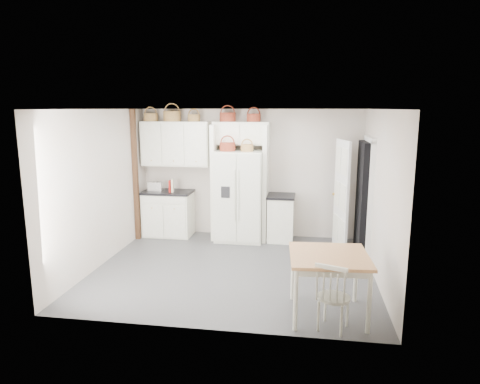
# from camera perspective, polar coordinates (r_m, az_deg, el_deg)

# --- Properties ---
(floor) EXTENTS (4.50, 4.50, 0.00)m
(floor) POSITION_cam_1_polar(r_m,az_deg,el_deg) (7.20, -0.85, -10.19)
(floor) COLOR #47474A
(floor) RESTS_ON ground
(ceiling) EXTENTS (4.50, 4.50, 0.00)m
(ceiling) POSITION_cam_1_polar(r_m,az_deg,el_deg) (6.70, -0.91, 10.99)
(ceiling) COLOR white
(ceiling) RESTS_ON wall_back
(wall_back) EXTENTS (4.50, 0.00, 4.50)m
(wall_back) POSITION_cam_1_polar(r_m,az_deg,el_deg) (8.78, 1.30, 2.51)
(wall_back) COLOR #C1AE9B
(wall_back) RESTS_ON floor
(wall_left) EXTENTS (0.00, 4.00, 4.00)m
(wall_left) POSITION_cam_1_polar(r_m,az_deg,el_deg) (7.54, -18.00, 0.52)
(wall_left) COLOR #C1AE9B
(wall_left) RESTS_ON floor
(wall_right) EXTENTS (0.00, 4.00, 4.00)m
(wall_right) POSITION_cam_1_polar(r_m,az_deg,el_deg) (6.83, 18.07, -0.54)
(wall_right) COLOR #C1AE9B
(wall_right) RESTS_ON floor
(refrigerator) EXTENTS (0.93, 0.75, 1.80)m
(refrigerator) POSITION_cam_1_polar(r_m,az_deg,el_deg) (8.51, -0.03, -0.50)
(refrigerator) COLOR white
(refrigerator) RESTS_ON floor
(base_cab_left) EXTENTS (0.97, 0.61, 0.90)m
(base_cab_left) POSITION_cam_1_polar(r_m,az_deg,el_deg) (9.03, -9.51, -2.92)
(base_cab_left) COLOR silver
(base_cab_left) RESTS_ON floor
(base_cab_right) EXTENTS (0.50, 0.60, 0.89)m
(base_cab_right) POSITION_cam_1_polar(r_m,az_deg,el_deg) (8.60, 5.45, -3.56)
(base_cab_right) COLOR silver
(base_cab_right) RESTS_ON floor
(dining_table) EXTENTS (1.04, 1.04, 0.81)m
(dining_table) POSITION_cam_1_polar(r_m,az_deg,el_deg) (5.68, 11.65, -12.04)
(dining_table) COLOR #A86440
(dining_table) RESTS_ON floor
(windsor_chair) EXTENTS (0.49, 0.47, 0.80)m
(windsor_chair) POSITION_cam_1_polar(r_m,az_deg,el_deg) (5.35, 12.39, -13.58)
(windsor_chair) COLOR silver
(windsor_chair) RESTS_ON floor
(counter_left) EXTENTS (1.01, 0.65, 0.04)m
(counter_left) POSITION_cam_1_polar(r_m,az_deg,el_deg) (8.93, -9.60, 0.01)
(counter_left) COLOR black
(counter_left) RESTS_ON base_cab_left
(counter_right) EXTENTS (0.54, 0.64, 0.04)m
(counter_right) POSITION_cam_1_polar(r_m,az_deg,el_deg) (8.49, 5.51, -0.54)
(counter_right) COLOR black
(counter_right) RESTS_ON base_cab_right
(toaster) EXTENTS (0.29, 0.17, 0.20)m
(toaster) POSITION_cam_1_polar(r_m,az_deg,el_deg) (8.89, -11.17, 0.69)
(toaster) COLOR silver
(toaster) RESTS_ON counter_left
(cookbook_red) EXTENTS (0.04, 0.16, 0.24)m
(cookbook_red) POSITION_cam_1_polar(r_m,az_deg,el_deg) (8.80, -9.22, 0.79)
(cookbook_red) COLOR #AB110B
(cookbook_red) RESTS_ON counter_left
(cookbook_cream) EXTENTS (0.07, 0.18, 0.26)m
(cookbook_cream) POSITION_cam_1_polar(r_m,az_deg,el_deg) (8.78, -8.98, 0.85)
(cookbook_cream) COLOR beige
(cookbook_cream) RESTS_ON counter_left
(basket_upper_a) EXTENTS (0.29, 0.29, 0.16)m
(basket_upper_a) POSITION_cam_1_polar(r_m,az_deg,el_deg) (9.00, -11.81, 9.72)
(basket_upper_a) COLOR olive
(basket_upper_a) RESTS_ON upper_cabinet
(basket_upper_b) EXTENTS (0.35, 0.35, 0.21)m
(basket_upper_b) POSITION_cam_1_polar(r_m,az_deg,el_deg) (8.86, -9.04, 9.94)
(basket_upper_b) COLOR olive
(basket_upper_b) RESTS_ON upper_cabinet
(basket_upper_c) EXTENTS (0.24, 0.24, 0.14)m
(basket_upper_c) POSITION_cam_1_polar(r_m,az_deg,el_deg) (8.73, -6.16, 9.79)
(basket_upper_c) COLOR olive
(basket_upper_c) RESTS_ON upper_cabinet
(basket_bridge_a) EXTENTS (0.32, 0.32, 0.18)m
(basket_bridge_a) POSITION_cam_1_polar(r_m,az_deg,el_deg) (8.58, -1.66, 9.95)
(basket_bridge_a) COLOR maroon
(basket_bridge_a) RESTS_ON bridge_cabinet
(basket_bridge_b) EXTENTS (0.28, 0.28, 0.16)m
(basket_bridge_b) POSITION_cam_1_polar(r_m,az_deg,el_deg) (8.50, 1.83, 9.87)
(basket_bridge_b) COLOR maroon
(basket_bridge_b) RESTS_ON bridge_cabinet
(basket_fridge_a) EXTENTS (0.30, 0.30, 0.16)m
(basket_fridge_a) POSITION_cam_1_polar(r_m,az_deg,el_deg) (8.31, -1.68, 6.04)
(basket_fridge_a) COLOR maroon
(basket_fridge_a) RESTS_ON refrigerator
(basket_fridge_b) EXTENTS (0.24, 0.24, 0.13)m
(basket_fridge_b) POSITION_cam_1_polar(r_m,az_deg,el_deg) (8.25, 0.94, 5.90)
(basket_fridge_b) COLOR olive
(basket_fridge_b) RESTS_ON refrigerator
(upper_cabinet) EXTENTS (1.40, 0.34, 0.90)m
(upper_cabinet) POSITION_cam_1_polar(r_m,az_deg,el_deg) (8.87, -8.55, 6.38)
(upper_cabinet) COLOR silver
(upper_cabinet) RESTS_ON wall_back
(bridge_cabinet) EXTENTS (1.12, 0.34, 0.45)m
(bridge_cabinet) POSITION_cam_1_polar(r_m,az_deg,el_deg) (8.55, 0.17, 7.84)
(bridge_cabinet) COLOR silver
(bridge_cabinet) RESTS_ON wall_back
(fridge_panel_left) EXTENTS (0.08, 0.60, 2.30)m
(fridge_panel_left) POSITION_cam_1_polar(r_m,az_deg,el_deg) (8.62, -3.32, 1.32)
(fridge_panel_left) COLOR silver
(fridge_panel_left) RESTS_ON floor
(fridge_panel_right) EXTENTS (0.08, 0.60, 2.30)m
(fridge_panel_right) POSITION_cam_1_polar(r_m,az_deg,el_deg) (8.47, 3.45, 1.15)
(fridge_panel_right) COLOR silver
(fridge_panel_right) RESTS_ON floor
(trim_post) EXTENTS (0.09, 0.09, 2.60)m
(trim_post) POSITION_cam_1_polar(r_m,az_deg,el_deg) (8.72, -13.76, 2.13)
(trim_post) COLOR #3A2017
(trim_post) RESTS_ON floor
(doorway_void) EXTENTS (0.18, 0.85, 2.05)m
(doorway_void) POSITION_cam_1_polar(r_m,az_deg,el_deg) (7.84, 16.16, -1.02)
(doorway_void) COLOR black
(doorway_void) RESTS_ON floor
(door_slab) EXTENTS (0.21, 0.79, 2.05)m
(door_slab) POSITION_cam_1_polar(r_m,az_deg,el_deg) (8.13, 13.35, -0.46)
(door_slab) COLOR white
(door_slab) RESTS_ON floor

